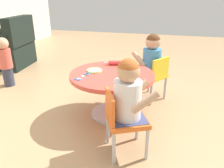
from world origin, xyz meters
name	(u,v)px	position (x,y,z in m)	size (l,w,h in m)	color
ground_plane	(112,114)	(0.00, 0.00, 0.00)	(10.00, 10.00, 0.00)	tan
craft_table	(112,84)	(0.00, 0.00, 0.35)	(0.85, 0.85, 0.47)	silver
child_chair_left	(123,119)	(-0.56, -0.23, 0.31)	(0.40, 0.40, 0.54)	#B7B7BC
seated_child_left	(128,92)	(-0.54, -0.27, 0.53)	(0.39, 0.43, 0.51)	#3F4772
child_chair_right	(153,76)	(0.48, -0.37, 0.31)	(0.42, 0.42, 0.54)	#B7B7BC
seated_child_right	(152,56)	(0.50, -0.34, 0.53)	(0.42, 0.44, 0.51)	#3F4772
armchair_dark	(9,49)	(1.18, 2.15, 0.31)	(0.77, 0.78, 0.85)	black
toddler_standing	(5,61)	(0.40, 1.59, 0.36)	(0.17, 0.17, 0.67)	#33384C
rolling_pin	(115,63)	(0.27, 0.04, 0.49)	(0.08, 0.23, 0.05)	#D83F3F
craft_scissors	(79,79)	(-0.23, 0.26, 0.47)	(0.14, 0.08, 0.01)	silver
playdough_blob_0	(94,70)	(0.01, 0.19, 0.47)	(0.16, 0.16, 0.02)	#B2E58C
cookie_cutter_0	(87,74)	(-0.09, 0.23, 0.47)	(0.06, 0.06, 0.01)	#3F99D8
cookie_cutter_1	(120,73)	(0.03, -0.08, 0.47)	(0.05, 0.05, 0.01)	#4CB259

